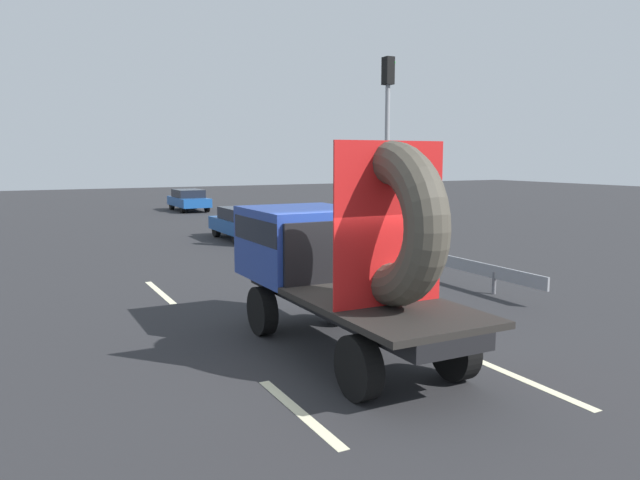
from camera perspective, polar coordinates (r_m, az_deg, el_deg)
name	(u,v)px	position (r m, az deg, el deg)	size (l,w,h in m)	color
ground_plane	(364,357)	(10.48, 4.18, -10.88)	(120.00, 120.00, 0.00)	#28282B
flatbed_truck	(333,251)	(10.64, 1.24, -1.06)	(2.02, 5.69, 3.59)	black
distant_sedan	(244,222)	(24.95, -7.17, 1.65)	(1.73, 4.03, 1.31)	black
traffic_light	(387,130)	(20.84, 6.34, 10.26)	(0.42, 0.36, 6.64)	gray
guardrail	(382,246)	(19.45, 5.82, -0.59)	(0.10, 13.46, 0.71)	gray
lane_dash_left_near	(299,411)	(8.37, -2.01, -15.79)	(2.44, 0.16, 0.01)	beige
lane_dash_left_far	(160,292)	(15.75, -14.83, -4.74)	(2.80, 0.16, 0.01)	beige
lane_dash_right_near	(522,379)	(9.95, 18.43, -12.27)	(2.70, 0.16, 0.01)	beige
lane_dash_right_far	(286,278)	(17.00, -3.25, -3.58)	(2.32, 0.16, 0.01)	beige
oncoming_car	(189,199)	(39.01, -12.23, 3.75)	(1.76, 4.10, 1.34)	black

